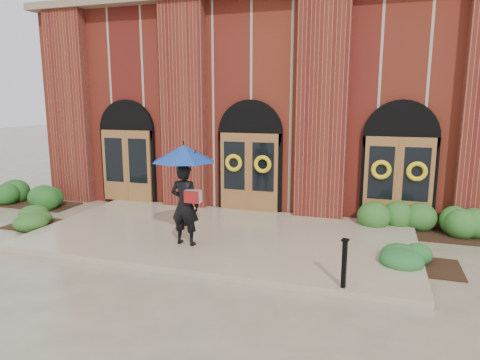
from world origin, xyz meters
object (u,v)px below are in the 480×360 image
at_px(hedge_wall_right, 429,221).
at_px(man_with_umbrella, 184,176).
at_px(hedge_wall_left, 33,195).
at_px(metal_post, 344,262).

bearing_deg(hedge_wall_right, man_with_umbrella, -151.64).
distance_m(man_with_umbrella, hedge_wall_right, 6.86).
distance_m(man_with_umbrella, hedge_wall_left, 7.77).
bearing_deg(man_with_umbrella, hedge_wall_left, -17.00).
bearing_deg(hedge_wall_left, metal_post, -19.75).
bearing_deg(metal_post, hedge_wall_right, 66.68).
bearing_deg(hedge_wall_right, metal_post, -113.32).
bearing_deg(hedge_wall_left, man_with_umbrella, -20.06).
height_order(metal_post, hedge_wall_left, metal_post).
relative_size(man_with_umbrella, hedge_wall_left, 0.87).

